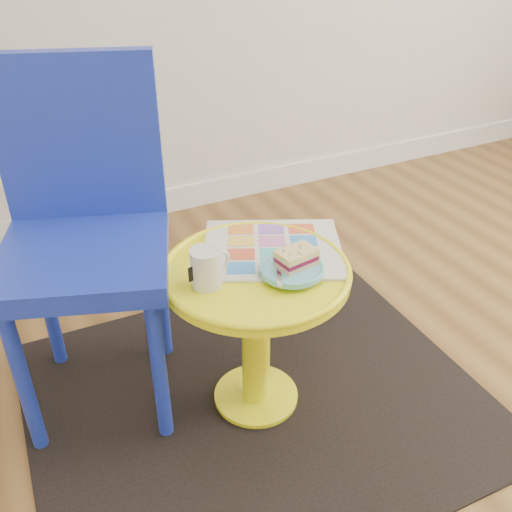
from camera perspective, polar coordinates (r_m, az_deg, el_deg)
name	(u,v)px	position (r m, az deg, el deg)	size (l,w,h in m)	color
room_walls	(115,360)	(1.86, -13.88, -10.11)	(4.00, 4.00, 4.00)	silver
rug	(256,397)	(1.77, 0.00, -13.96)	(1.30, 1.10, 0.01)	black
side_table	(256,310)	(1.55, 0.00, -5.39)	(0.49, 0.49, 0.47)	#F8F314
chair	(84,222)	(1.58, -16.78, 3.32)	(0.55, 0.55, 0.97)	#1B31B5
newspaper	(273,248)	(1.56, 1.70, 0.76)	(0.37, 0.32, 0.01)	silver
mug	(207,267)	(1.39, -4.94, -1.07)	(0.11, 0.08, 0.10)	silver
plate	(292,269)	(1.44, 3.59, -1.35)	(0.16, 0.16, 0.02)	#63BDD1
cake_slice	(296,258)	(1.44, 4.05, -0.15)	(0.11, 0.08, 0.04)	#D3BC8C
fork	(279,269)	(1.43, 2.29, -1.34)	(0.08, 0.14, 0.00)	silver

